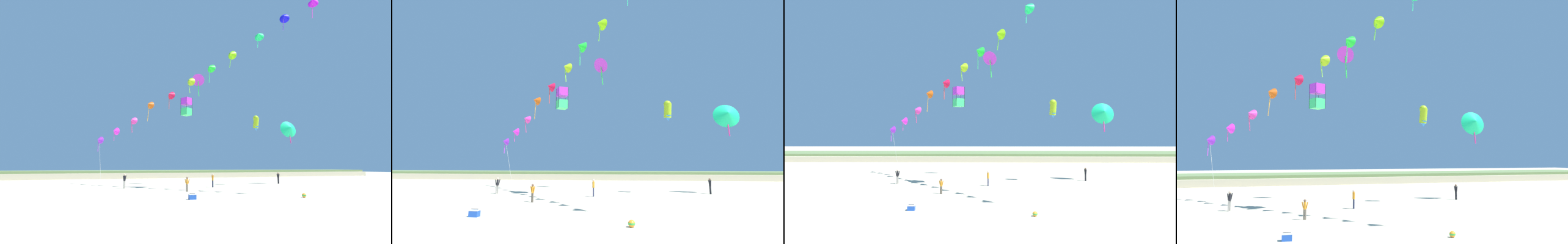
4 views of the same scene
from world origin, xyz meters
The scene contains 13 objects.
ground_plane centered at (0.00, 0.00, 0.00)m, with size 240.00×240.00×0.00m, color beige.
dune_ridge centered at (0.00, 48.16, 0.85)m, with size 120.00×13.49×1.70m.
person_near_left centered at (0.33, 13.39, 0.99)m, with size 0.23×0.60×1.71m.
person_near_right centered at (12.68, 17.17, 0.98)m, with size 0.23×0.60×1.69m.
person_mid_center centered at (-4.38, 8.72, 0.87)m, with size 0.51×0.30×1.51m.
person_far_left centered at (-10.42, 14.68, 1.01)m, with size 0.47×0.52×1.75m.
kite_banner_string centered at (-0.56, 11.40, 15.11)m, with size 27.93×27.89×24.18m.
large_kite_low_lead centered at (-3.09, 13.71, 10.28)m, with size 1.45×1.45×2.30m.
large_kite_mid_trail centered at (14.84, 16.55, 8.64)m, with size 2.84×1.71×3.87m.
large_kite_high_solo centered at (8.38, 15.89, 9.15)m, with size 1.02×1.21×2.31m.
large_kite_outer_drift centered at (0.81, 20.43, 16.56)m, with size 2.44×2.23×3.80m.
beach_cooler centered at (-5.79, 2.24, 0.21)m, with size 0.58×0.41×0.46m.
beach_ball centered at (3.55, 0.65, 0.18)m, with size 0.36×0.36×0.36m.
Camera 3 is at (-0.14, -21.60, 5.98)m, focal length 28.00 mm.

